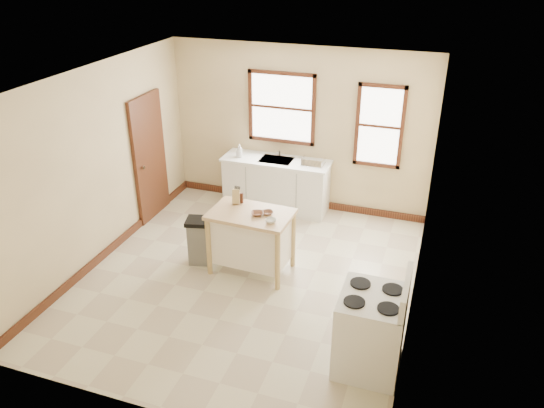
{
  "coord_description": "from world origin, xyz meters",
  "views": [
    {
      "loc": [
        2.34,
        -5.78,
        4.29
      ],
      "look_at": [
        0.24,
        0.4,
        1.02
      ],
      "focal_mm": 35.0,
      "sensor_mm": 36.0,
      "label": 1
    }
  ],
  "objects": [
    {
      "name": "knife_block",
      "position": [
        -0.31,
        0.43,
        1.03
      ],
      "size": [
        0.12,
        0.12,
        0.2
      ],
      "primitive_type": null,
      "rotation": [
        0.0,
        0.0,
        0.21
      ],
      "color": "tan",
      "rests_on": "kitchen_island"
    },
    {
      "name": "window_main",
      "position": [
        -0.3,
        2.48,
        1.75
      ],
      "size": [
        1.17,
        0.06,
        1.22
      ],
      "primitive_type": null,
      "color": "#34140E",
      "rests_on": "wall_back"
    },
    {
      "name": "ceiling",
      "position": [
        0.0,
        0.0,
        2.8
      ],
      "size": [
        5.0,
        5.0,
        0.0
      ],
      "primitive_type": "plane",
      "rotation": [
        3.14,
        0.0,
        0.0
      ],
      "color": "white",
      "rests_on": "ground"
    },
    {
      "name": "soap_bottle_b",
      "position": [
        -0.96,
        2.12,
        1.01
      ],
      "size": [
        0.11,
        0.11,
        0.19
      ],
      "primitive_type": "imported",
      "rotation": [
        0.0,
        0.0,
        0.28
      ],
      "color": "#B2B2B2",
      "rests_on": "sink_counter"
    },
    {
      "name": "bowl_a",
      "position": [
        0.1,
        0.19,
        0.95
      ],
      "size": [
        0.22,
        0.22,
        0.04
      ],
      "primitive_type": "imported",
      "rotation": [
        0.0,
        0.0,
        0.35
      ],
      "color": "brown",
      "rests_on": "kitchen_island"
    },
    {
      "name": "kitchen_island",
      "position": [
        -0.01,
        0.22,
        0.46
      ],
      "size": [
        1.16,
        0.77,
        0.93
      ],
      "primitive_type": null,
      "rotation": [
        0.0,
        0.0,
        -0.05
      ],
      "color": "tan",
      "rests_on": "ground"
    },
    {
      "name": "window_side",
      "position": [
        1.35,
        2.48,
        1.6
      ],
      "size": [
        0.77,
        0.06,
        1.37
      ],
      "primitive_type": null,
      "color": "#34140E",
      "rests_on": "wall_back"
    },
    {
      "name": "bowl_b",
      "position": [
        0.22,
        0.26,
        0.94
      ],
      "size": [
        0.21,
        0.21,
        0.04
      ],
      "primitive_type": "imported",
      "rotation": [
        0.0,
        0.0,
        0.59
      ],
      "color": "brown",
      "rests_on": "kitchen_island"
    },
    {
      "name": "bowl_c",
      "position": [
        0.34,
        0.05,
        0.95
      ],
      "size": [
        0.18,
        0.18,
        0.05
      ],
      "primitive_type": "imported",
      "rotation": [
        0.0,
        0.0,
        0.23
      ],
      "color": "silver",
      "rests_on": "kitchen_island"
    },
    {
      "name": "door_left",
      "position": [
        -2.21,
        1.3,
        1.05
      ],
      "size": [
        0.06,
        0.9,
        2.1
      ],
      "primitive_type": "cube",
      "color": "#34140E",
      "rests_on": "ground"
    },
    {
      "name": "gas_stove",
      "position": [
        1.89,
        -1.15,
        0.6
      ],
      "size": [
        0.75,
        0.76,
        1.21
      ],
      "primitive_type": null,
      "color": "white",
      "rests_on": "ground"
    },
    {
      "name": "trash_bin",
      "position": [
        -0.79,
        0.18,
        0.35
      ],
      "size": [
        0.43,
        0.38,
        0.71
      ],
      "primitive_type": null,
      "rotation": [
        0.0,
        0.0,
        0.24
      ],
      "color": "slate",
      "rests_on": "ground"
    },
    {
      "name": "pepper_grinder",
      "position": [
        -0.24,
        0.47,
        1.0
      ],
      "size": [
        0.05,
        0.05,
        0.15
      ],
      "primitive_type": "cylinder",
      "rotation": [
        0.0,
        0.0,
        -0.07
      ],
      "color": "#401C11",
      "rests_on": "kitchen_island"
    },
    {
      "name": "sink_counter",
      "position": [
        -0.3,
        2.2,
        0.46
      ],
      "size": [
        1.86,
        0.62,
        0.92
      ],
      "primitive_type": null,
      "color": "silver",
      "rests_on": "ground"
    },
    {
      "name": "wall_back",
      "position": [
        0.0,
        2.5,
        1.4
      ],
      "size": [
        4.5,
        0.04,
        2.8
      ],
      "primitive_type": "cube",
      "color": "beige",
      "rests_on": "ground"
    },
    {
      "name": "wall_left",
      "position": [
        -2.25,
        0.0,
        1.4
      ],
      "size": [
        0.04,
        5.0,
        2.8
      ],
      "primitive_type": "cube",
      "color": "beige",
      "rests_on": "ground"
    },
    {
      "name": "dish_rack",
      "position": [
        0.35,
        2.19,
        0.97
      ],
      "size": [
        0.45,
        0.4,
        0.09
      ],
      "primitive_type": null,
      "rotation": [
        0.0,
        0.0,
        0.37
      ],
      "color": "silver",
      "rests_on": "sink_counter"
    },
    {
      "name": "wall_right",
      "position": [
        2.25,
        0.0,
        1.4
      ],
      "size": [
        0.04,
        5.0,
        2.8
      ],
      "primitive_type": "cube",
      "color": "beige",
      "rests_on": "ground"
    },
    {
      "name": "soap_bottle_a",
      "position": [
        -0.93,
        2.11,
        1.04
      ],
      "size": [
        0.11,
        0.11,
        0.23
      ],
      "primitive_type": "imported",
      "rotation": [
        0.0,
        0.0,
        0.3
      ],
      "color": "#B2B2B2",
      "rests_on": "sink_counter"
    },
    {
      "name": "faucet",
      "position": [
        -0.3,
        2.38,
        1.03
      ],
      "size": [
        0.03,
        0.03,
        0.22
      ],
      "primitive_type": "cylinder",
      "color": "silver",
      "rests_on": "sink_counter"
    },
    {
      "name": "baseboard_left",
      "position": [
        -2.22,
        0.0,
        0.06
      ],
      "size": [
        0.04,
        5.0,
        0.12
      ],
      "primitive_type": "cube",
      "color": "#34140E",
      "rests_on": "ground"
    },
    {
      "name": "baseboard_back",
      "position": [
        0.0,
        2.47,
        0.06
      ],
      "size": [
        4.5,
        0.04,
        0.12
      ],
      "primitive_type": "cube",
      "color": "#34140E",
      "rests_on": "ground"
    },
    {
      "name": "floor",
      "position": [
        0.0,
        0.0,
        0.0
      ],
      "size": [
        5.0,
        5.0,
        0.0
      ],
      "primitive_type": "plane",
      "color": "beige",
      "rests_on": "ground"
    }
  ]
}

